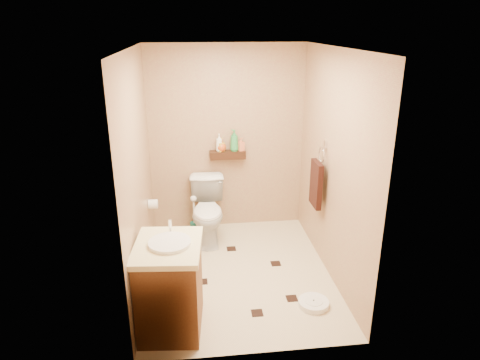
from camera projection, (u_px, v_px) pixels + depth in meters
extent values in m
plane|color=beige|center=(238.00, 272.00, 4.76)|extent=(2.50, 2.50, 0.00)
cube|color=tan|center=(227.00, 140.00, 5.52)|extent=(2.00, 0.04, 2.40)
cube|color=tan|center=(257.00, 225.00, 3.19)|extent=(2.00, 0.04, 2.40)
cube|color=tan|center=(138.00, 175.00, 4.24)|extent=(0.04, 2.50, 2.40)
cube|color=tan|center=(333.00, 167.00, 4.46)|extent=(0.04, 2.50, 2.40)
cube|color=white|center=(238.00, 48.00, 3.94)|extent=(2.00, 2.50, 0.02)
cube|color=#37190F|center=(228.00, 155.00, 5.50)|extent=(0.46, 0.14, 0.10)
cube|color=black|center=(202.00, 282.00, 4.59)|extent=(0.11, 0.11, 0.01)
cube|color=black|center=(276.00, 264.00, 4.94)|extent=(0.11, 0.11, 0.01)
cube|color=black|center=(257.00, 313.00, 4.10)|extent=(0.11, 0.11, 0.01)
cube|color=black|center=(185.00, 250.00, 5.23)|extent=(0.11, 0.11, 0.01)
cube|color=black|center=(292.00, 298.00, 4.31)|extent=(0.11, 0.11, 0.01)
cube|color=black|center=(231.00, 249.00, 5.26)|extent=(0.11, 0.11, 0.01)
imported|color=white|center=(208.00, 211.00, 5.37)|extent=(0.45, 0.77, 0.78)
cube|color=brown|center=(170.00, 289.00, 3.80)|extent=(0.58, 0.69, 0.79)
cube|color=beige|center=(168.00, 247.00, 3.65)|extent=(0.63, 0.74, 0.05)
cylinder|color=white|center=(170.00, 244.00, 3.64)|extent=(0.36, 0.36, 0.05)
cylinder|color=silver|center=(170.00, 225.00, 3.83)|extent=(0.03, 0.03, 0.12)
cylinder|color=white|center=(313.00, 303.00, 4.20)|extent=(0.36, 0.36, 0.06)
cylinder|color=white|center=(314.00, 301.00, 4.19)|extent=(0.18, 0.18, 0.01)
cylinder|color=#186258|center=(195.00, 227.00, 5.69)|extent=(0.12, 0.12, 0.13)
cylinder|color=white|center=(194.00, 211.00, 5.61)|extent=(0.02, 0.02, 0.37)
sphere|color=white|center=(193.00, 198.00, 5.55)|extent=(0.09, 0.09, 0.09)
cube|color=silver|center=(325.00, 144.00, 4.63)|extent=(0.03, 0.06, 0.08)
torus|color=silver|center=(322.00, 155.00, 4.67)|extent=(0.02, 0.19, 0.19)
cube|color=black|center=(316.00, 184.00, 4.78)|extent=(0.06, 0.30, 0.52)
cylinder|color=white|center=(153.00, 204.00, 5.06)|extent=(0.11, 0.11, 0.11)
cylinder|color=silver|center=(149.00, 200.00, 5.03)|extent=(0.04, 0.02, 0.02)
imported|color=white|center=(219.00, 143.00, 5.43)|extent=(0.09, 0.09, 0.23)
imported|color=gold|center=(221.00, 145.00, 5.45)|extent=(0.11, 0.11, 0.17)
imported|color=#CE4E18|center=(221.00, 145.00, 5.45)|extent=(0.17, 0.17, 0.16)
imported|color=#2F8F46|center=(234.00, 140.00, 5.45)|extent=(0.15, 0.15, 0.28)
imported|color=#E4774C|center=(241.00, 144.00, 5.48)|extent=(0.10, 0.10, 0.17)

